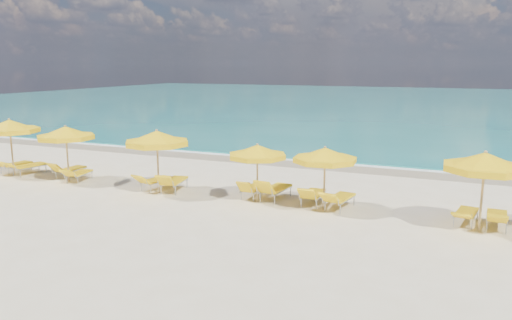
% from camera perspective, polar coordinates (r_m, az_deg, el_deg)
% --- Properties ---
extents(ground_plane, '(120.00, 120.00, 0.00)m').
position_cam_1_polar(ground_plane, '(17.77, -1.91, -4.65)').
color(ground_plane, beige).
extents(ocean, '(120.00, 80.00, 0.30)m').
position_cam_1_polar(ocean, '(64.08, 16.69, 6.24)').
color(ocean, '#136F6B').
rests_on(ocean, ground).
extents(wet_sand_band, '(120.00, 2.60, 0.01)m').
position_cam_1_polar(wet_sand_band, '(24.49, 5.44, -0.34)').
color(wet_sand_band, tan).
rests_on(wet_sand_band, ground).
extents(foam_line, '(120.00, 1.20, 0.03)m').
position_cam_1_polar(foam_line, '(25.24, 6.00, -0.01)').
color(foam_line, white).
rests_on(foam_line, ground).
extents(whitecap_near, '(14.00, 0.36, 0.05)m').
position_cam_1_polar(whitecap_near, '(35.42, 0.94, 3.22)').
color(whitecap_near, white).
rests_on(whitecap_near, ground).
extents(whitecap_far, '(18.00, 0.30, 0.05)m').
position_cam_1_polar(whitecap_far, '(39.79, 24.08, 3.12)').
color(whitecap_far, white).
rests_on(whitecap_far, ground).
extents(umbrella_0, '(2.59, 2.59, 2.48)m').
position_cam_1_polar(umbrella_0, '(23.91, -26.34, 3.43)').
color(umbrella_0, tan).
rests_on(umbrella_0, ground).
extents(umbrella_1, '(2.91, 2.91, 2.34)m').
position_cam_1_polar(umbrella_1, '(21.67, -20.92, 2.86)').
color(umbrella_1, tan).
rests_on(umbrella_1, ground).
extents(umbrella_2, '(2.84, 2.84, 2.42)m').
position_cam_1_polar(umbrella_2, '(18.71, -11.26, 2.40)').
color(umbrella_2, tan).
rests_on(umbrella_2, ground).
extents(umbrella_3, '(2.19, 2.19, 2.08)m').
position_cam_1_polar(umbrella_3, '(17.23, 0.15, 0.91)').
color(umbrella_3, tan).
rests_on(umbrella_3, ground).
extents(umbrella_4, '(2.66, 2.66, 2.15)m').
position_cam_1_polar(umbrella_4, '(16.42, 7.89, 0.51)').
color(umbrella_4, tan).
rests_on(umbrella_4, ground).
extents(umbrella_5, '(3.12, 3.12, 2.38)m').
position_cam_1_polar(umbrella_5, '(15.50, 24.69, -0.27)').
color(umbrella_5, tan).
rests_on(umbrella_5, ground).
extents(lounger_0_left, '(0.72, 1.78, 0.76)m').
position_cam_1_polar(lounger_0_left, '(24.77, -25.80, -0.76)').
color(lounger_0_left, '#A5A8AD').
rests_on(lounger_0_left, ground).
extents(lounger_0_right, '(0.96, 1.95, 0.73)m').
position_cam_1_polar(lounger_0_right, '(24.07, -24.54, -0.95)').
color(lounger_0_right, '#A5A8AD').
rests_on(lounger_0_right, ground).
extents(lounger_1_left, '(0.65, 1.71, 0.80)m').
position_cam_1_polar(lounger_1_left, '(22.71, -20.49, -1.34)').
color(lounger_1_left, '#A5A8AD').
rests_on(lounger_1_left, ground).
extents(lounger_1_right, '(0.84, 1.72, 0.70)m').
position_cam_1_polar(lounger_1_right, '(21.84, -19.56, -1.78)').
color(lounger_1_right, '#A5A8AD').
rests_on(lounger_1_right, ground).
extents(lounger_2_left, '(0.87, 1.79, 0.75)m').
position_cam_1_polar(lounger_2_left, '(19.68, -11.38, -2.68)').
color(lounger_2_left, '#A5A8AD').
rests_on(lounger_2_left, ground).
extents(lounger_2_right, '(0.95, 1.93, 0.86)m').
position_cam_1_polar(lounger_2_right, '(19.25, -9.36, -2.85)').
color(lounger_2_right, '#A5A8AD').
rests_on(lounger_2_right, ground).
extents(lounger_3_left, '(0.56, 1.57, 0.78)m').
position_cam_1_polar(lounger_3_left, '(18.15, -0.36, -3.65)').
color(lounger_3_left, '#A5A8AD').
rests_on(lounger_3_left, ground).
extents(lounger_3_right, '(0.83, 1.91, 0.92)m').
position_cam_1_polar(lounger_3_right, '(17.84, 2.20, -3.80)').
color(lounger_3_right, '#A5A8AD').
rests_on(lounger_3_right, ground).
extents(lounger_4_left, '(0.67, 1.78, 0.81)m').
position_cam_1_polar(lounger_4_left, '(17.34, 6.51, -4.36)').
color(lounger_4_left, '#A5A8AD').
rests_on(lounger_4_left, ground).
extents(lounger_4_right, '(0.88, 1.88, 0.79)m').
position_cam_1_polar(lounger_4_right, '(16.95, 9.50, -4.79)').
color(lounger_4_right, '#A5A8AD').
rests_on(lounger_4_right, ground).
extents(lounger_5_left, '(0.80, 1.79, 0.62)m').
position_cam_1_polar(lounger_5_left, '(16.47, 22.85, -6.07)').
color(lounger_5_left, '#A5A8AD').
rests_on(lounger_5_left, ground).
extents(lounger_5_right, '(0.64, 1.76, 0.69)m').
position_cam_1_polar(lounger_5_right, '(16.46, 25.79, -6.30)').
color(lounger_5_right, '#A5A8AD').
rests_on(lounger_5_right, ground).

